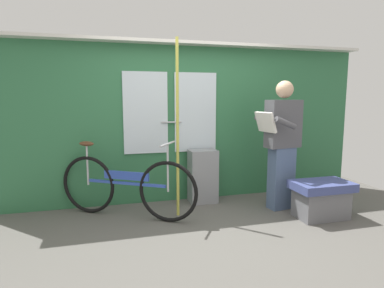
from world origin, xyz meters
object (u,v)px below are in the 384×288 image
at_px(trash_bin_by_wall, 203,176).
at_px(handrail_pole, 178,129).
at_px(passenger_reading_newspaper, 282,142).
at_px(bicycle_near_door, 126,186).
at_px(bench_seat_corner, 321,199).

height_order(trash_bin_by_wall, handrail_pole, handrail_pole).
bearing_deg(passenger_reading_newspaper, handrail_pole, -12.97).
relative_size(bicycle_near_door, bench_seat_corner, 2.23).
xyz_separation_m(bicycle_near_door, bench_seat_corner, (2.29, -0.65, -0.15)).
height_order(handrail_pole, bench_seat_corner, handrail_pole).
xyz_separation_m(trash_bin_by_wall, handrail_pole, (-0.45, -0.42, 0.71)).
bearing_deg(bicycle_near_door, trash_bin_by_wall, 48.39).
bearing_deg(handrail_pole, bicycle_near_door, 170.48).
xyz_separation_m(bicycle_near_door, handrail_pole, (0.62, -0.10, 0.69)).
relative_size(bicycle_near_door, trash_bin_by_wall, 2.10).
relative_size(trash_bin_by_wall, bench_seat_corner, 1.06).
bearing_deg(bicycle_near_door, bench_seat_corner, 16.12).
distance_m(passenger_reading_newspaper, trash_bin_by_wall, 1.17).
distance_m(bicycle_near_door, bench_seat_corner, 2.38).
relative_size(passenger_reading_newspaper, handrail_pole, 0.77).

